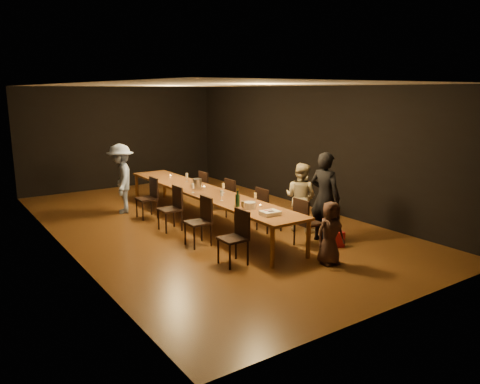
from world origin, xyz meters
TOP-DOWN VIEW (x-y plane):
  - ground at (0.00, 0.00)m, footprint 10.00×10.00m
  - room_shell at (0.00, 0.00)m, footprint 6.04×10.04m
  - table at (0.00, 0.00)m, footprint 0.90×6.00m
  - chair_right_0 at (0.85, -2.40)m, footprint 0.42×0.42m
  - chair_right_1 at (0.85, -1.20)m, footprint 0.42×0.42m
  - chair_right_2 at (0.85, 0.00)m, footprint 0.42×0.42m
  - chair_right_3 at (0.85, 1.20)m, footprint 0.42×0.42m
  - chair_left_0 at (-0.85, -2.40)m, footprint 0.42×0.42m
  - chair_left_1 at (-0.85, -1.20)m, footprint 0.42×0.42m
  - chair_left_2 at (-0.85, 0.00)m, footprint 0.42×0.42m
  - chair_left_3 at (-0.85, 1.20)m, footprint 0.42×0.42m
  - woman_birthday at (1.32, -2.34)m, footprint 0.55×0.72m
  - woman_tan at (1.40, -1.55)m, footprint 0.75×0.84m
  - man_blue at (-1.15, 1.97)m, footprint 0.93×1.21m
  - child at (0.52, -3.30)m, footprint 0.58×0.42m
  - gift_bag_red at (1.26, -2.77)m, footprint 0.28×0.20m
  - gift_bag_blue at (1.50, -2.25)m, footprint 0.28×0.24m
  - birthday_cake at (-0.08, -2.42)m, footprint 0.33×0.27m
  - plate_stack at (-0.11, -1.84)m, footprint 0.28×0.28m
  - champagne_bottle at (-0.20, -1.58)m, footprint 0.10×0.10m
  - ice_bucket at (-0.01, 0.30)m, footprint 0.26×0.26m
  - wineglass_0 at (-0.36, -1.99)m, footprint 0.06×0.06m
  - wineglass_1 at (0.23, -1.56)m, footprint 0.06×0.06m
  - wineglass_2 at (-0.19, -1.01)m, footprint 0.06×0.06m
  - wineglass_3 at (0.22, -0.41)m, footprint 0.06×0.06m
  - wineglass_4 at (-0.31, -0.04)m, footprint 0.06×0.06m
  - wineglass_5 at (0.17, 1.14)m, footprint 0.06×0.06m
  - tealight_near at (0.15, -1.82)m, footprint 0.05×0.05m
  - tealight_mid at (0.15, 0.27)m, footprint 0.05×0.05m
  - tealight_far at (0.15, 1.98)m, footprint 0.05×0.05m

SIDE VIEW (x-z plane):
  - ground at x=0.00m, z-range 0.00..0.00m
  - gift_bag_red at x=1.26m, z-range 0.00..0.30m
  - gift_bag_blue at x=1.50m, z-range 0.00..0.30m
  - chair_right_0 at x=0.85m, z-range 0.00..0.93m
  - chair_right_1 at x=0.85m, z-range 0.00..0.93m
  - chair_right_2 at x=0.85m, z-range 0.00..0.93m
  - chair_right_3 at x=0.85m, z-range 0.00..0.93m
  - chair_left_0 at x=-0.85m, z-range 0.00..0.93m
  - chair_left_1 at x=-0.85m, z-range 0.00..0.93m
  - chair_left_2 at x=-0.85m, z-range 0.00..0.93m
  - chair_left_3 at x=-0.85m, z-range 0.00..0.93m
  - child at x=0.52m, z-range 0.00..1.09m
  - table at x=0.00m, z-range 0.33..1.08m
  - woman_tan at x=1.40m, z-range 0.00..1.44m
  - tealight_near at x=0.15m, z-range 0.75..0.78m
  - tealight_mid at x=0.15m, z-range 0.75..0.78m
  - tealight_far at x=0.15m, z-range 0.75..0.78m
  - birthday_cake at x=-0.08m, z-range 0.75..0.83m
  - plate_stack at x=-0.11m, z-range 0.75..0.87m
  - man_blue at x=-1.15m, z-range 0.00..1.66m
  - wineglass_0 at x=-0.36m, z-range 0.75..0.96m
  - wineglass_1 at x=0.23m, z-range 0.75..0.96m
  - wineglass_2 at x=-0.19m, z-range 0.75..0.96m
  - wineglass_3 at x=0.22m, z-range 0.75..0.96m
  - wineglass_4 at x=-0.31m, z-range 0.75..0.96m
  - wineglass_5 at x=0.17m, z-range 0.75..0.96m
  - ice_bucket at x=-0.01m, z-range 0.75..0.97m
  - woman_birthday at x=1.32m, z-range 0.00..1.76m
  - champagne_bottle at x=-0.20m, z-range 0.75..1.10m
  - room_shell at x=0.00m, z-range 0.57..3.59m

